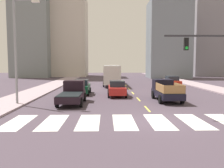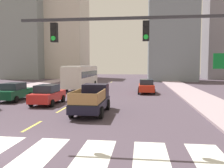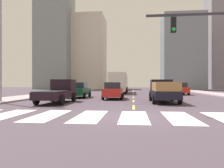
{
  "view_description": "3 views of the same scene",
  "coord_description": "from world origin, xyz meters",
  "px_view_note": "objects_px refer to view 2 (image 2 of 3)",
  "views": [
    {
      "loc": [
        -3.22,
        -13.83,
        3.5
      ],
      "look_at": [
        -2.63,
        9.81,
        1.47
      ],
      "focal_mm": 37.12,
      "sensor_mm": 36.0,
      "label": 1
    },
    {
      "loc": [
        6.04,
        -8.46,
        3.41
      ],
      "look_at": [
        2.91,
        16.83,
        1.39
      ],
      "focal_mm": 38.23,
      "sensor_mm": 36.0,
      "label": 2
    },
    {
      "loc": [
        -0.04,
        -10.02,
        1.6
      ],
      "look_at": [
        -2.68,
        15.99,
        1.54
      ],
      "focal_mm": 33.39,
      "sensor_mm": 36.0,
      "label": 3
    }
  ],
  "objects_px": {
    "city_bus": "(82,75)",
    "sedan_near_left": "(146,86)",
    "traffic_signal_gantry": "(175,45)",
    "pickup_stakebed": "(92,99)",
    "sedan_near_right": "(48,95)",
    "sedan_far": "(14,92)"
  },
  "relations": [
    {
      "from": "city_bus",
      "to": "sedan_near_left",
      "type": "height_order",
      "value": "city_bus"
    },
    {
      "from": "traffic_signal_gantry",
      "to": "sedan_near_left",
      "type": "bearing_deg",
      "value": 92.38
    },
    {
      "from": "pickup_stakebed",
      "to": "city_bus",
      "type": "xyz_separation_m",
      "value": [
        -4.9,
        16.08,
        1.02
      ]
    },
    {
      "from": "pickup_stakebed",
      "to": "traffic_signal_gantry",
      "type": "distance_m",
      "value": 8.77
    },
    {
      "from": "city_bus",
      "to": "pickup_stakebed",
      "type": "bearing_deg",
      "value": -75.01
    },
    {
      "from": "sedan_near_right",
      "to": "sedan_near_left",
      "type": "distance_m",
      "value": 12.79
    },
    {
      "from": "sedan_near_right",
      "to": "traffic_signal_gantry",
      "type": "xyz_separation_m",
      "value": [
        9.48,
        -9.47,
        3.38
      ]
    },
    {
      "from": "pickup_stakebed",
      "to": "sedan_near_right",
      "type": "xyz_separation_m",
      "value": [
        -4.59,
        2.98,
        -0.08
      ]
    },
    {
      "from": "city_bus",
      "to": "sedan_near_right",
      "type": "bearing_deg",
      "value": -90.6
    },
    {
      "from": "city_bus",
      "to": "sedan_near_right",
      "type": "height_order",
      "value": "city_bus"
    },
    {
      "from": "sedan_far",
      "to": "pickup_stakebed",
      "type": "bearing_deg",
      "value": -26.25
    },
    {
      "from": "pickup_stakebed",
      "to": "sedan_near_right",
      "type": "distance_m",
      "value": 5.47
    },
    {
      "from": "pickup_stakebed",
      "to": "sedan_near_right",
      "type": "bearing_deg",
      "value": 146.42
    },
    {
      "from": "sedan_near_right",
      "to": "sedan_near_left",
      "type": "height_order",
      "value": "same"
    },
    {
      "from": "sedan_near_right",
      "to": "traffic_signal_gantry",
      "type": "relative_size",
      "value": 0.43
    },
    {
      "from": "traffic_signal_gantry",
      "to": "pickup_stakebed",
      "type": "bearing_deg",
      "value": 127.01
    },
    {
      "from": "sedan_near_right",
      "to": "traffic_signal_gantry",
      "type": "height_order",
      "value": "traffic_signal_gantry"
    },
    {
      "from": "pickup_stakebed",
      "to": "sedan_near_left",
      "type": "relative_size",
      "value": 1.18
    },
    {
      "from": "sedan_near_left",
      "to": "traffic_signal_gantry",
      "type": "height_order",
      "value": "traffic_signal_gantry"
    },
    {
      "from": "pickup_stakebed",
      "to": "sedan_near_right",
      "type": "relative_size",
      "value": 1.18
    },
    {
      "from": "sedan_far",
      "to": "sedan_near_left",
      "type": "bearing_deg",
      "value": 33.33
    },
    {
      "from": "sedan_near_right",
      "to": "sedan_far",
      "type": "bearing_deg",
      "value": 156.85
    }
  ]
}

